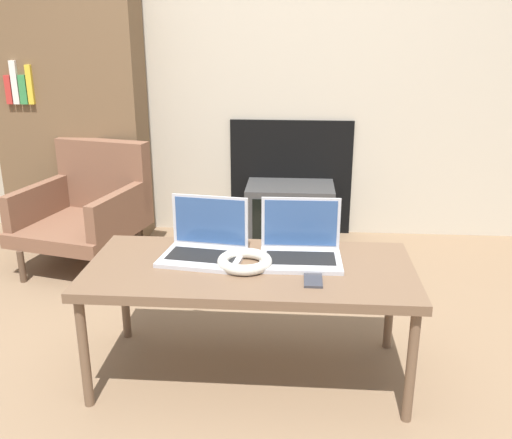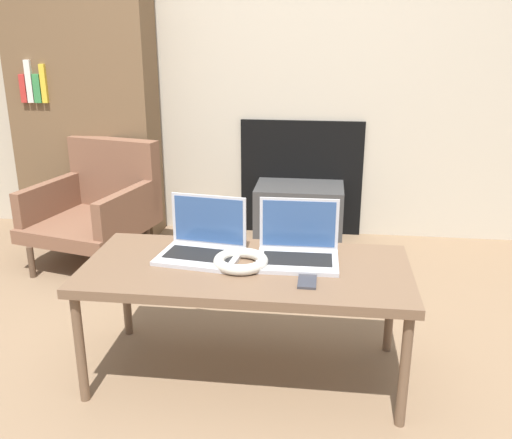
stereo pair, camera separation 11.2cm
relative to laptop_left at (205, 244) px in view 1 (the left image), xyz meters
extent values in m
plane|color=#7A6047|center=(0.18, -0.31, -0.52)|extent=(14.00, 14.00, 0.00)
cube|color=#B7AD99|center=(0.18, 1.64, 0.78)|extent=(7.00, 0.06, 2.60)
cube|color=black|center=(0.31, 1.60, -0.14)|extent=(0.79, 0.03, 0.75)
cube|color=brown|center=(0.18, -0.09, -0.07)|extent=(1.23, 0.57, 0.04)
cylinder|color=brown|center=(-0.39, -0.34, -0.30)|extent=(0.04, 0.04, 0.43)
cylinder|color=brown|center=(0.76, -0.34, -0.30)|extent=(0.04, 0.04, 0.43)
cylinder|color=brown|center=(-0.39, 0.15, -0.30)|extent=(0.04, 0.04, 0.43)
cylinder|color=brown|center=(0.76, 0.15, -0.30)|extent=(0.04, 0.04, 0.43)
cube|color=#B2B2B7|center=(-0.01, -0.04, -0.04)|extent=(0.34, 0.28, 0.02)
cube|color=black|center=(-0.01, -0.04, -0.03)|extent=(0.28, 0.17, 0.00)
cube|color=#B2B2B7|center=(0.01, 0.07, 0.07)|extent=(0.31, 0.05, 0.21)
cube|color=#2D4C7F|center=(0.01, 0.07, 0.07)|extent=(0.28, 0.04, 0.19)
cube|color=#B2B2B7|center=(0.37, -0.04, -0.04)|extent=(0.31, 0.24, 0.02)
cube|color=black|center=(0.37, -0.04, -0.03)|extent=(0.27, 0.14, 0.00)
cube|color=#B2B2B7|center=(0.37, 0.08, 0.07)|extent=(0.31, 0.01, 0.21)
cube|color=#2D4C7F|center=(0.37, 0.07, 0.07)|extent=(0.29, 0.01, 0.19)
torus|color=beige|center=(0.16, -0.10, -0.03)|extent=(0.21, 0.21, 0.04)
cube|color=#333338|center=(0.42, -0.21, -0.04)|extent=(0.07, 0.12, 0.01)
cube|color=#383838|center=(0.31, 1.41, -0.33)|extent=(0.55, 0.36, 0.38)
cube|color=black|center=(0.31, 1.22, -0.33)|extent=(0.45, 0.01, 0.29)
cube|color=brown|center=(-0.88, 0.95, -0.30)|extent=(0.72, 0.77, 0.08)
cube|color=brown|center=(-0.82, 1.22, -0.05)|extent=(0.59, 0.24, 0.42)
cube|color=brown|center=(-1.14, 1.02, -0.16)|extent=(0.20, 0.58, 0.20)
cube|color=brown|center=(-0.63, 0.89, -0.16)|extent=(0.20, 0.58, 0.20)
cylinder|color=#4C3828|center=(-1.13, 0.68, -0.43)|extent=(0.04, 0.04, 0.18)
cylinder|color=#4C3828|center=(-0.64, 0.68, -0.43)|extent=(0.04, 0.04, 0.18)
cylinder|color=#4C3828|center=(-1.13, 1.23, -0.43)|extent=(0.04, 0.04, 0.18)
cylinder|color=#4C3828|center=(-0.64, 1.23, -0.43)|extent=(0.04, 0.04, 0.18)
cube|color=brown|center=(-1.06, 1.44, 0.28)|extent=(0.88, 0.30, 1.60)
cube|color=#B22D28|center=(-1.37, 1.27, 0.45)|extent=(0.04, 0.02, 0.17)
cube|color=silver|center=(-1.33, 1.27, 0.49)|extent=(0.04, 0.02, 0.25)
cube|color=#337F42|center=(-1.28, 1.27, 0.45)|extent=(0.04, 0.02, 0.17)
cube|color=gold|center=(-1.24, 1.27, 0.48)|extent=(0.03, 0.02, 0.23)
camera|label=1|loc=(0.35, -2.06, 0.81)|focal=40.00mm
camera|label=2|loc=(0.47, -2.05, 0.81)|focal=40.00mm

